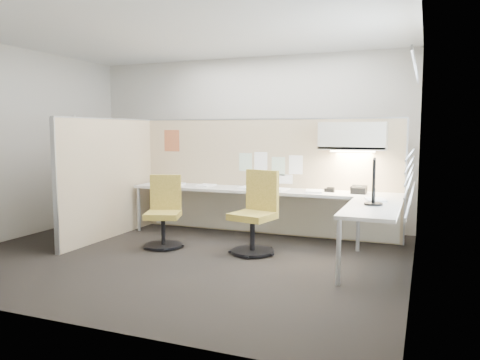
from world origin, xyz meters
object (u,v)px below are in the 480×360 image
at_px(chair_right, 256,215).
at_px(phone, 358,190).
at_px(monitor, 374,179).
at_px(chair_left, 164,214).
at_px(desk, 279,200).

height_order(chair_right, phone, chair_right).
bearing_deg(monitor, phone, 12.32).
bearing_deg(chair_right, chair_left, -160.60).
xyz_separation_m(chair_left, monitor, (2.76, 0.05, 0.59)).
bearing_deg(chair_left, phone, 2.42).
height_order(desk, chair_right, chair_right).
distance_m(chair_left, phone, 2.68).
distance_m(chair_left, monitor, 2.82).
xyz_separation_m(chair_left, phone, (2.47, 0.99, 0.33)).
xyz_separation_m(desk, monitor, (1.37, -0.77, 0.44)).
relative_size(desk, monitor, 7.53).
bearing_deg(desk, chair_left, -149.39).
bearing_deg(chair_right, desk, 93.13).
distance_m(desk, chair_right, 0.69).
bearing_deg(monitor, desk, 55.60).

